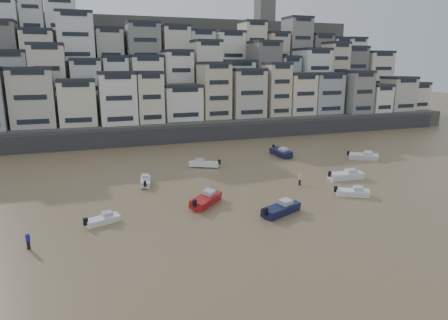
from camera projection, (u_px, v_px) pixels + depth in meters
name	position (u px, v px, depth m)	size (l,w,h in m)	color
harbor_wall	(185.00, 134.00, 89.51)	(140.00, 3.00, 3.50)	#38383A
hillside	(167.00, 77.00, 124.89)	(141.04, 66.00, 50.00)	#4C4C47
boat_b	(353.00, 191.00, 52.95)	(4.69, 1.54, 1.28)	silver
boat_h	(204.00, 163.00, 67.91)	(5.51, 1.80, 1.50)	silver
boat_g	(363.00, 156.00, 73.09)	(5.63, 1.84, 1.54)	silver
boat_d	(346.00, 174.00, 60.65)	(5.92, 1.94, 1.61)	silver
boat_a	(281.00, 207.00, 46.57)	(5.91, 1.93, 1.61)	#13153B
boat_f	(145.00, 181.00, 57.85)	(4.75, 1.55, 1.30)	silver
boat_c	(206.00, 198.00, 49.59)	(6.04, 1.98, 1.65)	#A41415
boat_i	(281.00, 151.00, 76.06)	(6.57, 2.15, 1.79)	#13153C
boat_j	(103.00, 219.00, 43.78)	(4.07, 1.33, 1.11)	white
person_blue	(28.00, 241.00, 37.65)	(0.44, 0.44, 1.74)	#1A17B3
person_pink	(300.00, 179.00, 57.70)	(0.44, 0.44, 1.74)	#E6A2BA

